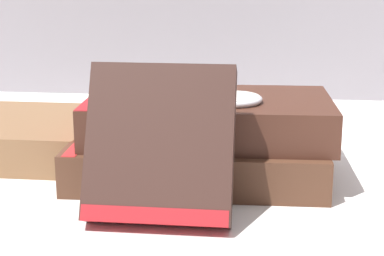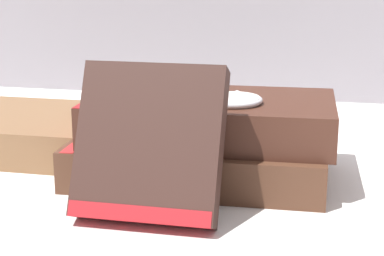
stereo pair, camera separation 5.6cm
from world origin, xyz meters
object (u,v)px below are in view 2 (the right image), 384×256
(book_flat_top, at_px, (206,118))
(book_leaning_front, at_px, (149,150))
(book_flat_bottom, at_px, (199,158))
(pocket_watch, at_px, (233,100))
(reading_glasses, at_px, (189,139))

(book_flat_top, bearing_deg, book_leaning_front, -104.27)
(book_flat_bottom, distance_m, book_flat_top, 0.04)
(book_leaning_front, distance_m, pocket_watch, 0.11)
(book_flat_bottom, relative_size, book_flat_top, 1.03)
(book_leaning_front, bearing_deg, book_flat_bottom, 80.23)
(book_flat_top, xyz_separation_m, pocket_watch, (0.03, -0.02, 0.02))
(reading_glasses, bearing_deg, book_leaning_front, -89.82)
(book_flat_top, relative_size, reading_glasses, 2.33)
(book_flat_bottom, height_order, reading_glasses, book_flat_bottom)
(book_flat_top, distance_m, pocket_watch, 0.04)
(book_flat_top, relative_size, book_leaning_front, 1.89)
(book_flat_top, distance_m, book_leaning_front, 0.11)
(book_flat_bottom, bearing_deg, pocket_watch, -20.64)
(book_leaning_front, xyz_separation_m, pocket_watch, (0.05, 0.09, 0.02))
(book_flat_bottom, relative_size, pocket_watch, 4.18)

